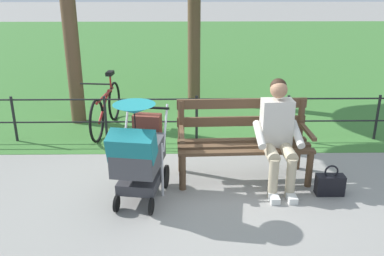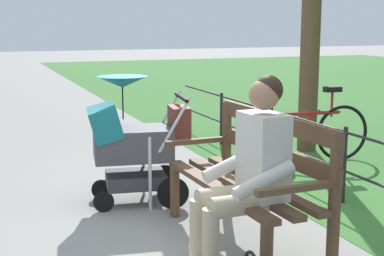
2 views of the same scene
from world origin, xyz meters
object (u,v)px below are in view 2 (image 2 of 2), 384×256
(park_bench, at_px, (252,173))
(person_on_bench, at_px, (248,168))
(bicycle, at_px, (304,132))
(stroller, at_px, (132,139))

(park_bench, height_order, person_on_bench, person_on_bench)
(park_bench, xyz_separation_m, bicycle, (1.97, -1.67, -0.16))
(park_bench, distance_m, person_on_bench, 0.46)
(park_bench, relative_size, person_on_bench, 1.27)
(person_on_bench, bearing_deg, bicycle, -38.93)
(stroller, height_order, bicycle, stroller)
(bicycle, bearing_deg, stroller, 108.60)
(stroller, xyz_separation_m, bicycle, (0.76, -2.24, -0.23))
(park_bench, bearing_deg, bicycle, -40.29)
(stroller, bearing_deg, bicycle, -71.40)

